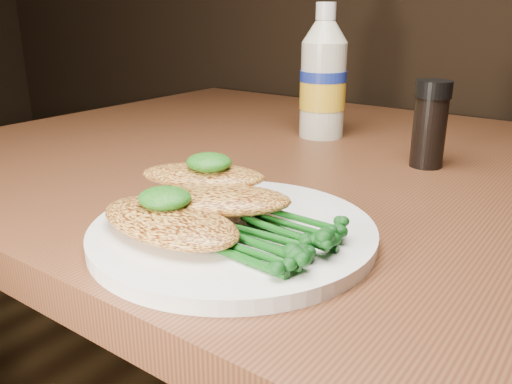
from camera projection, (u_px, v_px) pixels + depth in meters
The scene contains 9 objects.
plate at pixel (233, 232), 0.45m from camera, with size 0.24×0.24×0.01m, color white.
chicken_front at pixel (169, 221), 0.43m from camera, with size 0.14×0.08×0.02m, color gold.
chicken_mid at pixel (217, 199), 0.46m from camera, with size 0.13×0.06×0.02m, color gold.
chicken_back at pixel (203, 175), 0.50m from camera, with size 0.12×0.06×0.02m, color gold.
pesto_front at pixel (165, 198), 0.43m from camera, with size 0.04×0.04×0.02m, color #073408.
pesto_back at pixel (209, 162), 0.49m from camera, with size 0.04×0.04×0.02m, color #073408.
broccolini_bundle at pixel (273, 234), 0.41m from camera, with size 0.12×0.09×0.02m, color #104C12, non-canonical shape.
mayo_bottle at pixel (323, 72), 0.78m from camera, with size 0.07×0.07×0.19m, color beige, non-canonical shape.
pepper_grinder at pixel (430, 124), 0.64m from camera, with size 0.04×0.04×0.11m, color black, non-canonical shape.
Camera 1 is at (0.25, 0.46, 0.94)m, focal length 37.08 mm.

